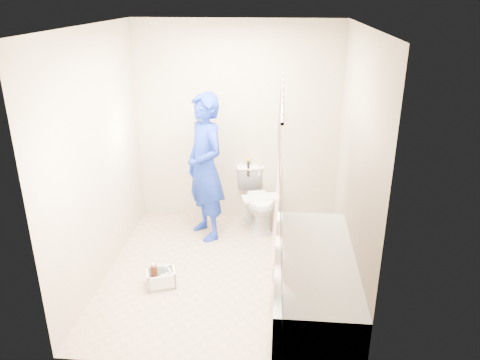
# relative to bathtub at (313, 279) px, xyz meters

# --- Properties ---
(floor) EXTENTS (2.60, 2.60, 0.00)m
(floor) POSITION_rel_bathtub_xyz_m (-0.85, 0.43, -0.27)
(floor) COLOR tan
(floor) RESTS_ON ground
(ceiling) EXTENTS (2.40, 2.60, 0.02)m
(ceiling) POSITION_rel_bathtub_xyz_m (-0.85, 0.43, 2.13)
(ceiling) COLOR white
(ceiling) RESTS_ON wall_back
(wall_back) EXTENTS (2.40, 0.02, 2.40)m
(wall_back) POSITION_rel_bathtub_xyz_m (-0.85, 1.73, 0.93)
(wall_back) COLOR #B6A48C
(wall_back) RESTS_ON ground
(wall_front) EXTENTS (2.40, 0.02, 2.40)m
(wall_front) POSITION_rel_bathtub_xyz_m (-0.85, -0.88, 0.93)
(wall_front) COLOR #B6A48C
(wall_front) RESTS_ON ground
(wall_left) EXTENTS (0.02, 2.60, 2.40)m
(wall_left) POSITION_rel_bathtub_xyz_m (-2.05, 0.43, 0.93)
(wall_left) COLOR #B6A48C
(wall_left) RESTS_ON ground
(wall_right) EXTENTS (0.02, 2.60, 2.40)m
(wall_right) POSITION_rel_bathtub_xyz_m (0.35, 0.43, 0.93)
(wall_right) COLOR #B6A48C
(wall_right) RESTS_ON ground
(bathtub) EXTENTS (0.70, 1.75, 0.50)m
(bathtub) POSITION_rel_bathtub_xyz_m (0.00, 0.00, 0.00)
(bathtub) COLOR silver
(bathtub) RESTS_ON ground
(curtain_rod) EXTENTS (0.02, 1.90, 0.02)m
(curtain_rod) POSITION_rel_bathtub_xyz_m (-0.33, 0.00, 1.68)
(curtain_rod) COLOR silver
(curtain_rod) RESTS_ON wall_back
(shower_curtain) EXTENTS (0.06, 1.75, 1.80)m
(shower_curtain) POSITION_rel_bathtub_xyz_m (-0.33, 0.00, 0.75)
(shower_curtain) COLOR white
(shower_curtain) RESTS_ON curtain_rod
(toilet) EXTENTS (0.60, 0.79, 0.71)m
(toilet) POSITION_rel_bathtub_xyz_m (-0.58, 1.51, 0.09)
(toilet) COLOR white
(toilet) RESTS_ON ground
(tank_lid) EXTENTS (0.47, 0.32, 0.03)m
(tank_lid) POSITION_rel_bathtub_xyz_m (-0.54, 1.40, 0.15)
(tank_lid) COLOR white
(tank_lid) RESTS_ON toilet
(tank_internals) EXTENTS (0.17, 0.08, 0.23)m
(tank_internals) POSITION_rel_bathtub_xyz_m (-0.68, 1.67, 0.43)
(tank_internals) COLOR black
(tank_internals) RESTS_ON toilet
(plumber) EXTENTS (0.69, 0.73, 1.68)m
(plumber) POSITION_rel_bathtub_xyz_m (-1.16, 1.22, 0.57)
(plumber) COLOR #103EA5
(plumber) RESTS_ON ground
(cleaning_caddy) EXTENTS (0.32, 0.29, 0.21)m
(cleaning_caddy) POSITION_rel_bathtub_xyz_m (-1.44, 0.16, -0.19)
(cleaning_caddy) COLOR silver
(cleaning_caddy) RESTS_ON ground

